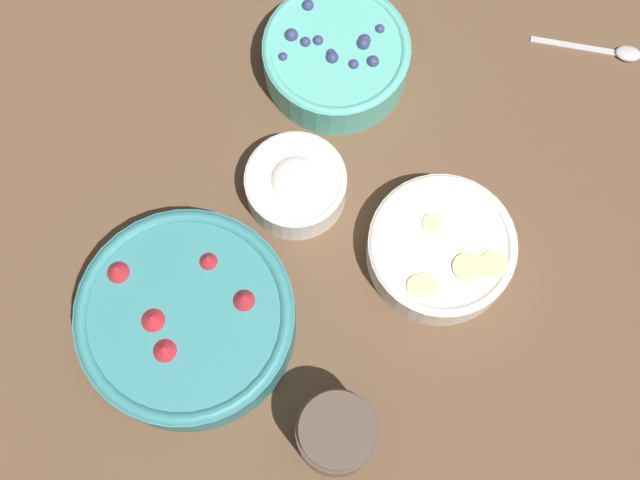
{
  "coord_description": "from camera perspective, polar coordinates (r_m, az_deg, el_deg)",
  "views": [
    {
      "loc": [
        0.31,
        0.03,
        1.0
      ],
      "look_at": [
        0.03,
        -0.05,
        0.04
      ],
      "focal_mm": 50.0,
      "sensor_mm": 36.0,
      "label": 1
    }
  ],
  "objects": [
    {
      "name": "bowl_strawberries",
      "position": [
        0.99,
        -8.54,
        -4.99
      ],
      "size": [
        0.24,
        0.24,
        0.08
      ],
      "color": "teal",
      "rests_on": "ground_plane"
    },
    {
      "name": "bowl_blueberries",
      "position": [
        1.1,
        1.04,
        11.68
      ],
      "size": [
        0.18,
        0.18,
        0.07
      ],
      "color": "#56B7A8",
      "rests_on": "ground_plane"
    },
    {
      "name": "jar_chocolate",
      "position": [
        0.96,
        1.06,
        -12.33
      ],
      "size": [
        0.09,
        0.09,
        0.1
      ],
      "color": "#4C3D33",
      "rests_on": "ground_plane"
    },
    {
      "name": "bowl_cream",
      "position": [
        1.04,
        -1.56,
        3.59
      ],
      "size": [
        0.12,
        0.12,
        0.06
      ],
      "color": "white",
      "rests_on": "ground_plane"
    },
    {
      "name": "spoon",
      "position": [
        1.2,
        17.91,
        11.46
      ],
      "size": [
        0.03,
        0.14,
        0.01
      ],
      "color": "#B2B2B7",
      "rests_on": "ground_plane"
    },
    {
      "name": "bowl_bananas",
      "position": [
        1.02,
        7.76,
        -0.57
      ],
      "size": [
        0.17,
        0.17,
        0.05
      ],
      "color": "silver",
      "rests_on": "ground_plane"
    },
    {
      "name": "ground_plane",
      "position": [
        1.05,
        3.03,
        0.24
      ],
      "size": [
        4.0,
        4.0,
        0.0
      ],
      "primitive_type": "plane",
      "color": "brown"
    }
  ]
}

